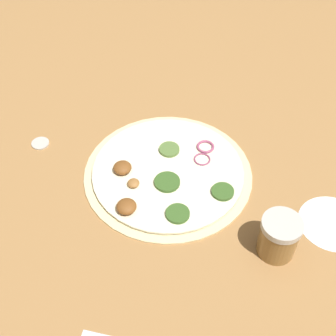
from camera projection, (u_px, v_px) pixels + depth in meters
ground_plane at (168, 174)px, 0.89m from camera, size 3.00×3.00×0.00m
pizza at (167, 173)px, 0.89m from camera, size 0.32×0.32×0.03m
spice_jar at (279, 237)px, 0.75m from camera, size 0.07×0.07×0.08m
loose_cap at (40, 143)px, 0.94m from camera, size 0.04×0.04×0.01m
flour_patch at (333, 223)px, 0.81m from camera, size 0.12×0.12×0.00m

